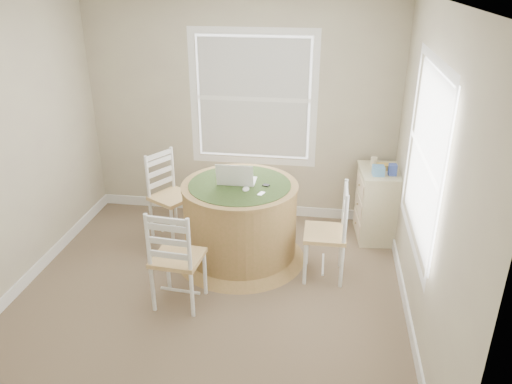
# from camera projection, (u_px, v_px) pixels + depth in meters

# --- Properties ---
(room) EXTENTS (3.64, 3.64, 2.64)m
(room) POSITION_uv_depth(u_px,v_px,m) (227.00, 162.00, 4.25)
(room) COLOR #755E4A
(room) RESTS_ON ground
(round_table) EXTENTS (1.35, 1.35, 0.84)m
(round_table) POSITION_uv_depth(u_px,v_px,m) (240.00, 219.00, 5.12)
(round_table) COLOR #A47949
(round_table) RESTS_ON ground
(chair_left) EXTENTS (0.56, 0.56, 0.95)m
(chair_left) POSITION_uv_depth(u_px,v_px,m) (172.00, 197.00, 5.56)
(chair_left) COLOR white
(chair_left) RESTS_ON ground
(chair_near) EXTENTS (0.45, 0.43, 0.95)m
(chair_near) POSITION_uv_depth(u_px,v_px,m) (178.00, 257.00, 4.40)
(chair_near) COLOR white
(chair_near) RESTS_ON ground
(chair_right) EXTENTS (0.40, 0.42, 0.95)m
(chair_right) POSITION_uv_depth(u_px,v_px,m) (325.00, 233.00, 4.80)
(chair_right) COLOR white
(chair_right) RESTS_ON ground
(laptop) EXTENTS (0.37, 0.32, 0.25)m
(laptop) POSITION_uv_depth(u_px,v_px,m) (237.00, 180.00, 4.98)
(laptop) COLOR white
(laptop) RESTS_ON round_table
(mouse) EXTENTS (0.10, 0.12, 0.04)m
(mouse) POSITION_uv_depth(u_px,v_px,m) (246.00, 189.00, 4.83)
(mouse) COLOR white
(mouse) RESTS_ON round_table
(phone) EXTENTS (0.07, 0.10, 0.02)m
(phone) POSITION_uv_depth(u_px,v_px,m) (261.00, 194.00, 4.75)
(phone) COLOR #B7BABF
(phone) RESTS_ON round_table
(keys) EXTENTS (0.07, 0.07, 0.02)m
(keys) POSITION_uv_depth(u_px,v_px,m) (266.00, 186.00, 4.91)
(keys) COLOR black
(keys) RESTS_ON round_table
(corner_chest) EXTENTS (0.50, 0.64, 0.81)m
(corner_chest) POSITION_uv_depth(u_px,v_px,m) (378.00, 204.00, 5.56)
(corner_chest) COLOR beige
(corner_chest) RESTS_ON ground
(tissue_box) EXTENTS (0.13, 0.13, 0.10)m
(tissue_box) POSITION_uv_depth(u_px,v_px,m) (378.00, 171.00, 5.24)
(tissue_box) COLOR #578FC7
(tissue_box) RESTS_ON corner_chest
(box_yellow) EXTENTS (0.16, 0.11, 0.06)m
(box_yellow) POSITION_uv_depth(u_px,v_px,m) (384.00, 167.00, 5.41)
(box_yellow) COLOR gold
(box_yellow) RESTS_ON corner_chest
(box_blue) EXTENTS (0.09, 0.09, 0.12)m
(box_blue) POSITION_uv_depth(u_px,v_px,m) (393.00, 170.00, 5.24)
(box_blue) COLOR #3549A0
(box_blue) RESTS_ON corner_chest
(cup_cream) EXTENTS (0.07, 0.07, 0.09)m
(cup_cream) POSITION_uv_depth(u_px,v_px,m) (374.00, 161.00, 5.52)
(cup_cream) COLOR beige
(cup_cream) RESTS_ON corner_chest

